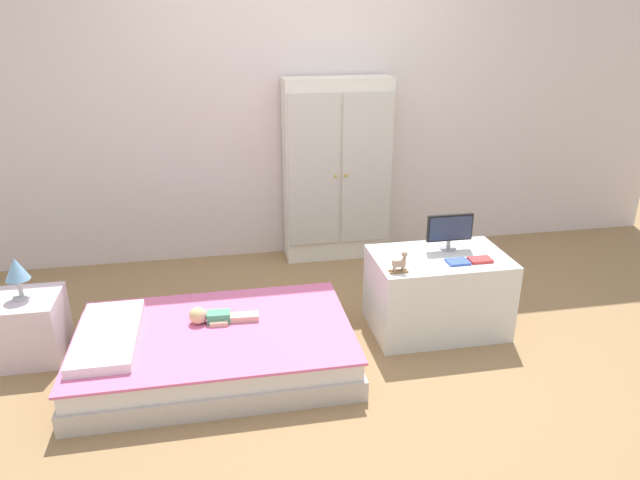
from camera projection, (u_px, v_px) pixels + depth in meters
ground_plane at (337, 350)px, 3.46m from camera, size 10.00×10.00×0.02m
back_wall at (295, 86)px, 4.39m from camera, size 6.40×0.05×2.70m
bed at (216, 348)px, 3.24m from camera, size 1.53×0.95×0.23m
pillow at (108, 335)px, 3.09m from camera, size 0.32×0.69×0.06m
doll at (211, 316)px, 3.27m from camera, size 0.39×0.14×0.10m
nightstand at (29, 327)px, 3.31m from camera, size 0.38×0.38×0.38m
table_lamp at (16, 271)px, 3.18m from camera, size 0.13×0.13×0.25m
wardrobe at (337, 171)px, 4.51m from camera, size 0.82×0.29×1.43m
tv_stand at (437, 292)px, 3.59m from camera, size 0.82×0.52×0.50m
tv_monitor at (450, 229)px, 3.54m from camera, size 0.29×0.10×0.23m
rocking_horse_toy at (401, 262)px, 3.26m from camera, size 0.11×0.04×0.13m
book_blue at (458, 262)px, 3.40m from camera, size 0.13×0.10×0.01m
book_red at (480, 260)px, 3.42m from camera, size 0.13×0.09×0.02m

